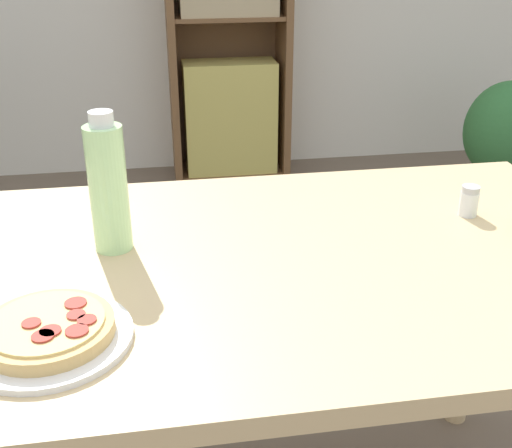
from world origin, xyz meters
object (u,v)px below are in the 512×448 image
object	(u,v)px
bookshelf	(228,31)
potted_plant_floor	(505,137)
pizza_on_plate	(48,332)
salt_shaker	(469,201)
drink_bottle	(108,187)

from	to	relation	value
bookshelf	potted_plant_floor	distance (m)	1.48
pizza_on_plate	bookshelf	xyz separation A→B (m)	(0.56, 2.55, 0.01)
pizza_on_plate	salt_shaker	bearing A→B (deg)	21.73
salt_shaker	bookshelf	size ratio (longest dim) A/B	0.04
salt_shaker	bookshelf	bearing A→B (deg)	95.32
potted_plant_floor	drink_bottle	bearing A→B (deg)	-135.32
bookshelf	drink_bottle	bearing A→B (deg)	-101.94
salt_shaker	potted_plant_floor	bearing A→B (deg)	57.60
salt_shaker	pizza_on_plate	bearing A→B (deg)	-158.27
pizza_on_plate	potted_plant_floor	distance (m)	2.82
salt_shaker	drink_bottle	bearing A→B (deg)	-177.38
salt_shaker	potted_plant_floor	distance (m)	2.12
drink_bottle	bookshelf	xyz separation A→B (m)	(0.48, 2.27, -0.10)
bookshelf	potted_plant_floor	world-z (taller)	bookshelf
drink_bottle	potted_plant_floor	xyz separation A→B (m)	(1.80, 1.78, -0.56)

